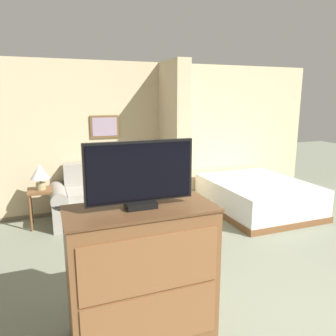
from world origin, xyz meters
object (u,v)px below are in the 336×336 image
object	(u,v)px
coffee_table	(131,214)
table_lamp	(40,173)
couch	(112,198)
tv_dresser	(142,273)
tv	(140,175)
bed	(256,195)

from	to	relation	value
coffee_table	table_lamp	world-z (taller)	table_lamp
couch	tv_dresser	size ratio (longest dim) A/B	1.64
couch	coffee_table	size ratio (longest dim) A/B	2.57
tv_dresser	tv	bearing A→B (deg)	90.00
tv_dresser	tv	distance (m)	0.84
tv	bed	size ratio (longest dim) A/B	0.45
couch	tv	distance (m)	3.11
coffee_table	tv	xyz separation A→B (m)	(-0.42, -1.97, 1.06)
tv	tv_dresser	bearing A→B (deg)	-90.00
couch	tv	xyz separation A→B (m)	(-0.33, -2.90, 1.08)
tv	coffee_table	bearing A→B (deg)	77.98
table_lamp	tv	size ratio (longest dim) A/B	0.46
coffee_table	tv_dresser	xyz separation A→B (m)	(-0.42, -1.97, 0.22)
bed	coffee_table	bearing A→B (deg)	-171.73
tv	bed	bearing A→B (deg)	39.45
tv_dresser	bed	world-z (taller)	tv_dresser
couch	tv_dresser	bearing A→B (deg)	-96.43
couch	tv	size ratio (longest dim) A/B	2.27
table_lamp	tv	xyz separation A→B (m)	(0.77, -2.91, 0.56)
couch	coffee_table	world-z (taller)	couch
tv_dresser	tv	xyz separation A→B (m)	(-0.00, 0.00, 0.84)
coffee_table	bed	bearing A→B (deg)	8.27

